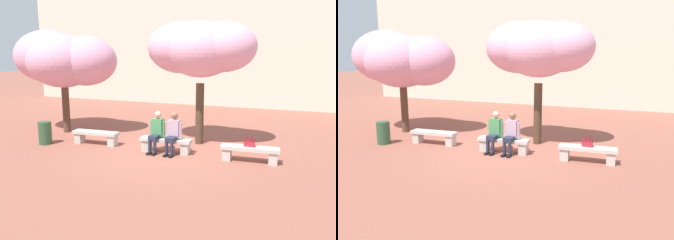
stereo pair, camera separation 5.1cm
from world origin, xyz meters
TOP-DOWN VIEW (x-y plane):
  - ground_plane at (0.00, 0.00)m, footprint 100.00×100.00m
  - building_facade at (0.00, 12.06)m, footprint 28.00×4.00m
  - stone_bench_west_end at (-2.59, 0.00)m, footprint 1.65×0.51m
  - stone_bench_near_west at (0.00, 0.00)m, footprint 1.65×0.51m
  - stone_bench_center at (2.59, 0.00)m, footprint 1.65×0.51m
  - person_seated_left at (-0.28, -0.05)m, footprint 0.51×0.70m
  - person_seated_right at (0.28, -0.05)m, footprint 0.51×0.69m
  - handbag at (2.57, 0.02)m, footprint 0.30×0.15m
  - cherry_tree_main at (0.62, 1.49)m, footprint 3.72×2.44m
  - cherry_tree_secondary at (-4.82, 1.29)m, footprint 4.32×2.84m
  - trash_bin at (-4.22, -0.63)m, footprint 0.44×0.44m

SIDE VIEW (x-z plane):
  - ground_plane at x=0.00m, z-range 0.00..0.00m
  - stone_bench_west_end at x=-2.59m, z-range 0.07..0.52m
  - stone_bench_near_west at x=0.00m, z-range 0.07..0.52m
  - stone_bench_center at x=2.59m, z-range 0.07..0.52m
  - trash_bin at x=-4.22m, z-range 0.00..0.78m
  - handbag at x=2.57m, z-range 0.41..0.75m
  - person_seated_left at x=-0.28m, z-range 0.05..1.34m
  - person_seated_right at x=0.28m, z-range 0.05..1.34m
  - cherry_tree_secondary at x=-4.82m, z-range 0.85..4.86m
  - cherry_tree_main at x=0.62m, z-range 1.16..5.30m
  - building_facade at x=0.00m, z-range 0.00..7.74m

